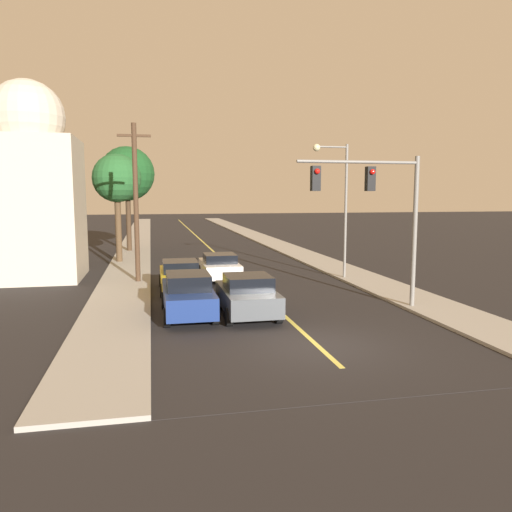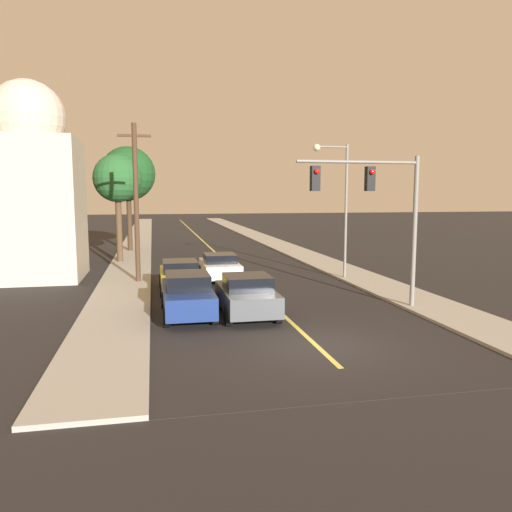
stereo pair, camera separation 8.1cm
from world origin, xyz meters
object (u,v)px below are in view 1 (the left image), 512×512
(car_near_lane_front, at_px, (247,295))
(streetlamp_right, at_px, (338,192))
(car_outer_lane_front, at_px, (188,294))
(traffic_signal_mast, at_px, (377,199))
(car_outer_lane_second, at_px, (180,276))
(utility_pole_left, at_px, (136,200))
(car_near_lane_second, at_px, (220,267))
(tree_left_far, at_px, (127,174))
(tree_left_near, at_px, (117,179))
(domed_building_left, at_px, (31,188))

(car_near_lane_front, height_order, streetlamp_right, streetlamp_right)
(car_outer_lane_front, xyz_separation_m, traffic_signal_mast, (7.05, -0.47, 3.41))
(car_near_lane_front, xyz_separation_m, traffic_signal_mast, (4.94, -0.03, 3.45))
(car_outer_lane_second, bearing_deg, utility_pole_left, 127.53)
(car_outer_lane_front, bearing_deg, utility_pole_left, 104.79)
(car_near_lane_front, distance_m, streetlamp_right, 9.84)
(car_near_lane_second, relative_size, tree_left_far, 0.49)
(utility_pole_left, height_order, tree_left_near, utility_pole_left)
(car_outer_lane_second, bearing_deg, traffic_signal_mast, -36.90)
(car_near_lane_front, height_order, tree_left_far, tree_left_far)
(car_near_lane_second, relative_size, streetlamp_right, 0.56)
(streetlamp_right, distance_m, domed_building_left, 15.76)
(car_near_lane_front, xyz_separation_m, streetlamp_right, (6.03, 6.82, 3.74))
(car_near_lane_front, relative_size, domed_building_left, 0.38)
(car_outer_lane_front, height_order, streetlamp_right, streetlamp_right)
(car_outer_lane_front, xyz_separation_m, tree_left_far, (-2.92, 21.49, 5.11))
(car_outer_lane_front, bearing_deg, domed_building_left, 126.41)
(car_outer_lane_second, distance_m, utility_pole_left, 4.66)
(streetlamp_right, xyz_separation_m, tree_left_near, (-11.43, 8.77, 0.84))
(tree_left_near, bearing_deg, utility_pole_left, -80.15)
(car_outer_lane_front, bearing_deg, streetlamp_right, 38.11)
(utility_pole_left, bearing_deg, car_near_lane_front, -62.54)
(domed_building_left, bearing_deg, traffic_signal_mast, -35.74)
(tree_left_near, relative_size, tree_left_far, 0.87)
(car_near_lane_second, relative_size, traffic_signal_mast, 0.67)
(streetlamp_right, xyz_separation_m, utility_pole_left, (-10.08, 0.97, -0.39))
(car_outer_lane_second, height_order, streetlamp_right, streetlamp_right)
(car_near_lane_front, distance_m, traffic_signal_mast, 6.02)
(car_near_lane_front, height_order, car_outer_lane_front, car_outer_lane_front)
(car_outer_lane_front, height_order, tree_left_near, tree_left_near)
(tree_left_near, bearing_deg, car_near_lane_second, -56.38)
(car_near_lane_front, distance_m, car_near_lane_second, 7.47)
(car_outer_lane_second, height_order, tree_left_near, tree_left_near)
(traffic_signal_mast, distance_m, tree_left_far, 24.18)
(car_near_lane_second, bearing_deg, traffic_signal_mast, -56.61)
(car_near_lane_second, height_order, streetlamp_right, streetlamp_right)
(car_near_lane_second, distance_m, traffic_signal_mast, 9.62)
(traffic_signal_mast, distance_m, tree_left_near, 18.77)
(streetlamp_right, bearing_deg, car_near_lane_front, -131.49)
(car_near_lane_second, distance_m, car_outer_lane_front, 7.34)
(car_near_lane_second, xyz_separation_m, domed_building_left, (-9.35, 2.78, 3.96))
(car_near_lane_second, relative_size, domed_building_left, 0.38)
(traffic_signal_mast, bearing_deg, car_near_lane_front, 179.64)
(car_near_lane_front, distance_m, tree_left_far, 23.08)
(utility_pole_left, relative_size, domed_building_left, 0.76)
(tree_left_far, bearing_deg, traffic_signal_mast, -65.59)
(car_outer_lane_second, distance_m, traffic_signal_mast, 9.48)
(utility_pole_left, bearing_deg, domed_building_left, 155.06)
(tree_left_near, bearing_deg, traffic_signal_mast, -56.49)
(car_outer_lane_front, relative_size, utility_pole_left, 0.58)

